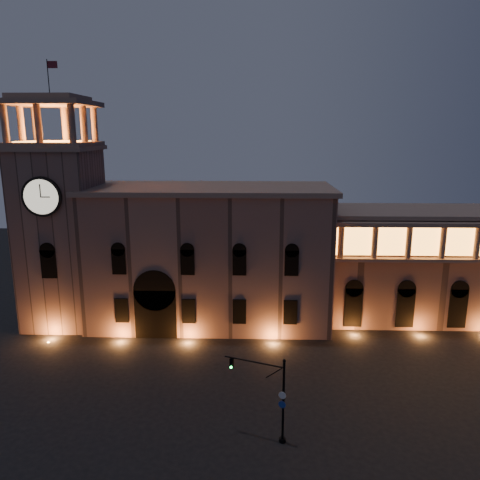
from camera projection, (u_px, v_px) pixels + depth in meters
The scene contains 5 objects.
ground at pixel (211, 418), 40.44m from camera, with size 160.00×160.00×0.00m, color black.
government_building at pixel (209, 255), 59.87m from camera, with size 30.80×12.80×17.60m.
clock_tower at pixel (61, 227), 58.59m from camera, with size 9.80×9.80×32.40m.
colonnade_wing at pixel (470, 264), 61.21m from camera, with size 40.60×11.50×14.50m.
traffic_light at pixel (273, 397), 36.88m from camera, with size 4.96×2.12×7.23m.
Camera 1 is at (3.51, -35.81, 24.21)m, focal length 35.00 mm.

